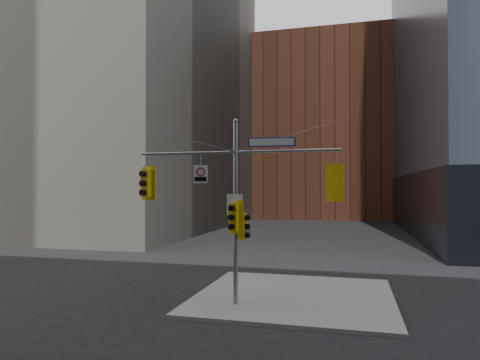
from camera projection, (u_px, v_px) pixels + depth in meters
The scene contains 13 objects.
ground at pixel (220, 324), 14.48m from camera, with size 160.00×160.00×0.00m, color black.
sidewalk_corner at pixel (294, 296), 17.85m from camera, with size 8.00×8.00×0.15m, color gray.
brick_midrise at pixel (324, 132), 70.85m from camera, with size 26.00×20.00×28.00m, color brown.
signal_assembly at pixel (236, 193), 16.50m from camera, with size 8.00×0.80×7.30m.
traffic_light_west_arm at pixel (146, 183), 17.48m from camera, with size 0.66×0.60×1.40m.
traffic_light_east_arm at pixel (336, 183), 15.54m from camera, with size 0.64×0.60×1.36m.
traffic_light_pole_side at pixel (244, 226), 16.39m from camera, with size 0.41×0.35×1.01m.
traffic_light_pole_front at pixel (234, 217), 16.22m from camera, with size 0.62×0.54×1.30m.
street_sign_blade at pixel (272, 142), 16.18m from camera, with size 1.80×0.19×0.35m.
regulatory_sign_arm at pixel (201, 174), 16.85m from camera, with size 0.57×0.12×0.72m.
regulatory_sign_pole at pixel (235, 205), 16.38m from camera, with size 0.62×0.08×0.80m.
street_blade_ew at pixel (247, 231), 16.36m from camera, with size 0.80×0.05×0.16m.
street_blade_ns at pixel (239, 234), 16.91m from camera, with size 0.07×0.71×0.14m.
Camera 1 is at (4.34, -13.93, 4.60)m, focal length 32.00 mm.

